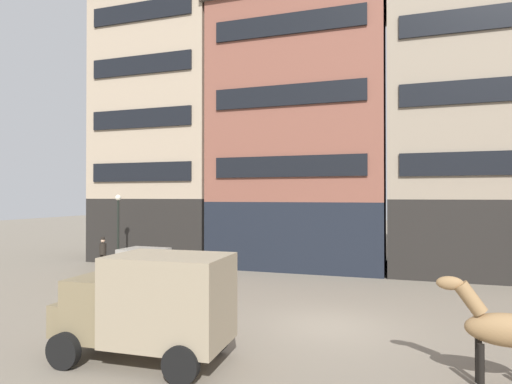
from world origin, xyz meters
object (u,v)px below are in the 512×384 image
Objects in this scene: delivery_truck_near at (148,303)px; pedestrian_officer at (103,252)px; draft_horse at (504,329)px; streetlamp_curbside at (118,221)px; sedan_light at (146,271)px.

delivery_truck_near is 2.45× the size of pedestrian_officer.
draft_horse is 0.53× the size of delivery_truck_near.
draft_horse is 1.31× the size of pedestrian_officer.
draft_horse is 18.91m from streetlamp_curbside.
pedestrian_officer is at bearing 151.33° from draft_horse.
streetlamp_curbside is at bearing 137.10° from sedan_light.
draft_horse reaches higher than pedestrian_officer.
streetlamp_curbside is (-16.31, 9.46, 1.40)m from draft_horse.
delivery_truck_near is at bearing -48.00° from pedestrian_officer.
delivery_truck_near reaches higher than draft_horse.
streetlamp_curbside is at bearing 0.18° from pedestrian_officer.
delivery_truck_near is 1.07× the size of streetlamp_curbside.
draft_horse is 7.97m from delivery_truck_near.
sedan_light is 6.07m from streetlamp_curbside.
draft_horse is 19.70m from pedestrian_officer.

